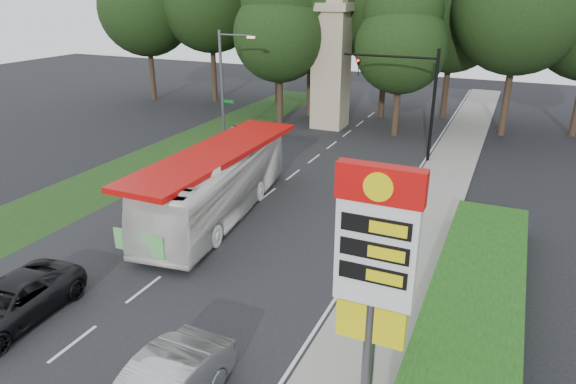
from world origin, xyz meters
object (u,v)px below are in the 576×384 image
at_px(gas_station_pylon, 375,259).
at_px(monument, 331,63).
at_px(streetlight_signs, 224,83).
at_px(suv_charcoal, 10,303).
at_px(transit_bus, 217,183).
at_px(traffic_signal_mast, 414,89).

relative_size(gas_station_pylon, monument, 0.68).
xyz_separation_m(gas_station_pylon, monument, (-11.20, 28.01, 0.66)).
xyz_separation_m(streetlight_signs, monument, (4.99, 7.99, 0.67)).
relative_size(streetlight_signs, monument, 0.80).
bearing_deg(suv_charcoal, transit_bus, 77.11).
distance_m(traffic_signal_mast, transit_bus, 14.84).
xyz_separation_m(traffic_signal_mast, monument, (-7.68, 6.00, 0.43)).
distance_m(streetlight_signs, suv_charcoal, 22.12).
height_order(gas_station_pylon, monument, monument).
height_order(traffic_signal_mast, transit_bus, traffic_signal_mast).
relative_size(transit_bus, suv_charcoal, 2.33).
height_order(transit_bus, suv_charcoal, transit_bus).
relative_size(gas_station_pylon, streetlight_signs, 0.86).
bearing_deg(gas_station_pylon, monument, 111.80).
xyz_separation_m(traffic_signal_mast, transit_bus, (-6.71, -12.89, -2.98)).
height_order(monument, transit_bus, monument).
bearing_deg(monument, transit_bus, -87.05).
bearing_deg(monument, gas_station_pylon, -68.20).
bearing_deg(transit_bus, streetlight_signs, 111.39).
distance_m(streetlight_signs, monument, 9.44).
relative_size(gas_station_pylon, suv_charcoal, 1.31).
bearing_deg(transit_bus, monument, 85.67).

